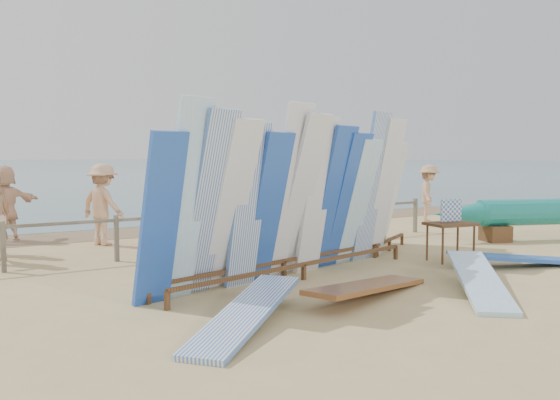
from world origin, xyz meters
TOP-DOWN VIEW (x-y plane):
  - ground at (0.00, 0.00)m, footprint 160.00×160.00m
  - wet_sand_strip at (0.00, 7.20)m, footprint 40.00×2.60m
  - fence at (0.00, 3.00)m, footprint 12.08×0.08m
  - main_surfboard_rack at (0.04, -0.11)m, footprint 5.80×1.91m
  - side_surfboard_rack at (3.19, 1.27)m, footprint 2.29×1.66m
  - vendor_table at (3.47, -0.44)m, footprint 0.99×0.77m
  - flat_board_b at (1.75, -2.52)m, footprint 2.16×2.41m
  - flat_board_e at (-2.02, -2.17)m, footprint 2.42×2.16m
  - flat_board_c at (0.21, -1.79)m, footprint 2.72×1.48m
  - flat_board_d at (4.10, -1.54)m, footprint 2.73×1.41m
  - beach_chair_left at (-0.75, 4.02)m, footprint 0.52×0.53m
  - beach_chair_right at (0.17, 3.67)m, footprint 0.62×0.65m
  - stroller at (2.91, 4.01)m, footprint 0.72×0.84m
  - beachgoer_7 at (3.32, 5.71)m, footprint 0.78×0.61m
  - beachgoer_6 at (3.79, 3.60)m, footprint 0.88×0.66m
  - beachgoer_extra_0 at (8.04, 4.46)m, footprint 1.15×1.11m
  - beachgoer_3 at (-1.62, 5.23)m, footprint 0.99×1.29m
  - beachgoer_11 at (-3.42, 7.12)m, footprint 1.76×0.86m

SIDE VIEW (x-z plane):
  - ground at x=0.00m, z-range 0.00..0.00m
  - wet_sand_strip at x=0.00m, z-range -0.01..0.01m
  - flat_board_b at x=1.75m, z-range -0.21..0.21m
  - flat_board_e at x=-2.02m, z-range -0.18..0.18m
  - flat_board_c at x=0.21m, z-range -0.16..0.16m
  - flat_board_d at x=4.10m, z-range -0.16..0.16m
  - beach_chair_left at x=-0.75m, z-range -0.16..0.62m
  - beach_chair_right at x=0.17m, z-range -0.20..0.76m
  - stroller at x=2.91m, z-range -0.10..0.88m
  - vendor_table at x=3.47m, z-range -0.20..1.00m
  - fence at x=0.00m, z-range 0.18..1.08m
  - beachgoer_6 at x=3.79m, z-range 0.00..1.62m
  - beachgoer_extra_0 at x=8.04m, z-range 0.00..1.76m
  - beachgoer_11 at x=-3.42m, z-range 0.00..1.82m
  - beachgoer_3 at x=-1.62m, z-range 0.00..1.86m
  - beachgoer_7 at x=3.32m, z-range 0.00..1.88m
  - side_surfboard_rack at x=3.19m, z-range -0.14..2.51m
  - main_surfboard_rack at x=0.04m, z-range -0.15..2.74m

